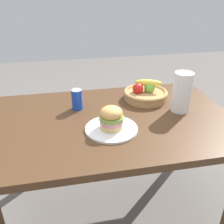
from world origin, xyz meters
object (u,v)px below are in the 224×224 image
paper_towel_roll (182,92)px  fruit_basket (145,93)px  sandwich (111,118)px  plate (111,129)px  soda_can (77,99)px

paper_towel_roll → fruit_basket: bearing=127.8°
sandwich → paper_towel_roll: size_ratio=0.53×
fruit_basket → paper_towel_roll: size_ratio=1.21×
plate → sandwich: size_ratio=2.19×
fruit_basket → sandwich: bearing=-131.4°
sandwich → soda_can: sandwich is taller
sandwich → paper_towel_roll: paper_towel_roll is taller
paper_towel_roll → sandwich: bearing=-163.0°
plate → paper_towel_roll: (0.45, 0.14, 0.11)m
plate → paper_towel_roll: paper_towel_roll is taller
sandwich → fruit_basket: size_ratio=0.44×
soda_can → fruit_basket: bearing=6.6°
sandwich → soda_can: size_ratio=1.01×
fruit_basket → paper_towel_roll: (0.15, -0.20, 0.08)m
plate → soda_can: 0.33m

